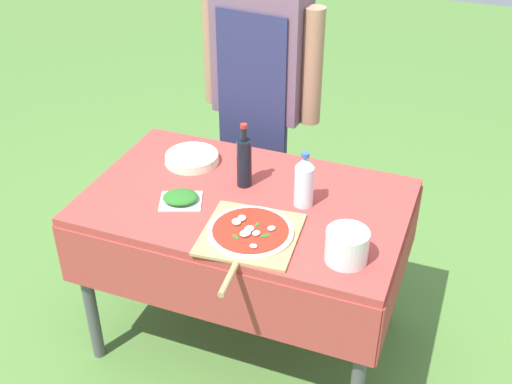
% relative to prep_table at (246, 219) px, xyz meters
% --- Properties ---
extents(ground_plane, '(12.00, 12.00, 0.00)m').
position_rel_prep_table_xyz_m(ground_plane, '(0.00, 0.00, -0.70)').
color(ground_plane, '#517F38').
extents(prep_table, '(1.34, 0.85, 0.80)m').
position_rel_prep_table_xyz_m(prep_table, '(0.00, 0.00, 0.00)').
color(prep_table, '#A83D38').
rests_on(prep_table, ground).
extents(person_cook, '(0.63, 0.25, 1.69)m').
position_rel_prep_table_xyz_m(person_cook, '(-0.20, 0.70, 0.30)').
color(person_cook, '#333D56').
rests_on(person_cook, ground).
extents(pizza_on_peel, '(0.39, 0.55, 0.05)m').
position_rel_prep_table_xyz_m(pizza_on_peel, '(0.11, -0.24, 0.12)').
color(pizza_on_peel, tan).
rests_on(pizza_on_peel, prep_table).
extents(oil_bottle, '(0.06, 0.06, 0.29)m').
position_rel_prep_table_xyz_m(oil_bottle, '(-0.04, 0.09, 0.22)').
color(oil_bottle, black).
rests_on(oil_bottle, prep_table).
extents(water_bottle, '(0.08, 0.08, 0.24)m').
position_rel_prep_table_xyz_m(water_bottle, '(0.24, 0.04, 0.22)').
color(water_bottle, silver).
rests_on(water_bottle, prep_table).
extents(herb_container, '(0.21, 0.20, 0.04)m').
position_rel_prep_table_xyz_m(herb_container, '(-0.24, -0.12, 0.13)').
color(herb_container, silver).
rests_on(herb_container, prep_table).
extents(mixing_tub, '(0.16, 0.16, 0.12)m').
position_rel_prep_table_xyz_m(mixing_tub, '(0.49, -0.24, 0.17)').
color(mixing_tub, silver).
rests_on(mixing_tub, prep_table).
extents(plate_stack, '(0.25, 0.25, 0.04)m').
position_rel_prep_table_xyz_m(plate_stack, '(-0.34, 0.19, 0.13)').
color(plate_stack, beige).
rests_on(plate_stack, prep_table).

